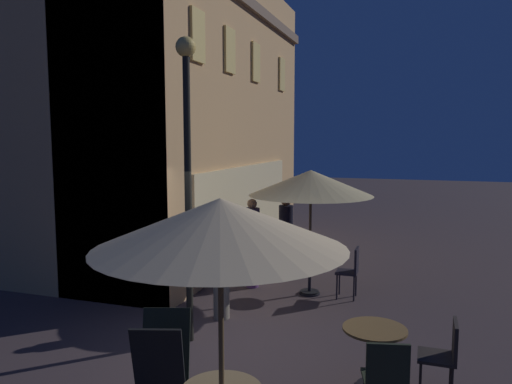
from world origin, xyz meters
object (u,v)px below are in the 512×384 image
(cafe_chair_3, at_px, (445,352))
(patron_standing_2, at_px, (286,236))
(cafe_chair_2, at_px, (386,375))
(patron_standing_0, at_px, (252,242))
(street_lamp_near_corner, at_px, (187,148))
(patron_standing_1, at_px, (221,265))
(cafe_table_0, at_px, (310,266))
(patio_umbrella_0, at_px, (311,183))
(patio_umbrella_1, at_px, (220,225))
(cafe_table_2, at_px, (374,344))
(menu_sandwich_board, at_px, (162,360))
(cafe_chair_0, at_px, (352,268))

(cafe_chair_3, bearing_deg, patron_standing_2, -53.28)
(cafe_chair_2, height_order, patron_standing_0, patron_standing_0)
(street_lamp_near_corner, bearing_deg, patron_standing_1, -5.64)
(street_lamp_near_corner, distance_m, cafe_table_0, 3.71)
(patron_standing_2, bearing_deg, patio_umbrella_0, -95.41)
(patio_umbrella_0, distance_m, patio_umbrella_1, 5.03)
(street_lamp_near_corner, relative_size, cafe_table_2, 5.76)
(patron_standing_1, xyz_separation_m, patron_standing_2, (2.59, -0.41, -0.00))
(menu_sandwich_board, relative_size, cafe_table_2, 1.31)
(patio_umbrella_0, distance_m, cafe_chair_0, 1.74)
(patio_umbrella_1, xyz_separation_m, patron_standing_1, (3.34, 1.39, -1.32))
(cafe_table_0, height_order, patio_umbrella_0, patio_umbrella_0)
(cafe_chair_3, relative_size, patron_standing_0, 0.52)
(cafe_table_0, relative_size, patron_standing_1, 0.45)
(cafe_chair_3, xyz_separation_m, patron_standing_2, (4.10, 2.96, 0.33))
(patio_umbrella_1, bearing_deg, menu_sandwich_board, 54.66)
(street_lamp_near_corner, xyz_separation_m, patron_standing_1, (0.97, -0.10, -1.93))
(street_lamp_near_corner, distance_m, cafe_table_2, 3.56)
(cafe_table_2, bearing_deg, cafe_chair_3, -90.88)
(patron_standing_1, bearing_deg, patio_umbrella_0, 145.84)
(cafe_table_2, relative_size, patron_standing_0, 0.43)
(patio_umbrella_0, xyz_separation_m, patron_standing_1, (-1.68, 1.12, -1.23))
(cafe_table_2, distance_m, cafe_chair_3, 0.78)
(cafe_chair_2, relative_size, cafe_chair_3, 1.01)
(cafe_chair_2, distance_m, patron_standing_2, 5.41)
(patron_standing_2, bearing_deg, cafe_chair_3, -97.83)
(patio_umbrella_1, bearing_deg, street_lamp_near_corner, 32.08)
(patio_umbrella_1, distance_m, cafe_chair_3, 3.16)
(street_lamp_near_corner, height_order, patron_standing_0, street_lamp_near_corner)
(cafe_table_2, height_order, patron_standing_2, patron_standing_2)
(patio_umbrella_1, bearing_deg, cafe_chair_2, -51.89)
(patio_umbrella_0, relative_size, patron_standing_1, 1.35)
(patron_standing_1, bearing_deg, patron_standing_0, -178.34)
(cafe_table_2, distance_m, cafe_chair_0, 3.26)
(menu_sandwich_board, xyz_separation_m, patio_umbrella_0, (4.31, -0.74, 1.62))
(patio_umbrella_0, xyz_separation_m, patron_standing_0, (0.08, 1.19, -1.22))
(patron_standing_0, bearing_deg, menu_sandwich_board, 112.88)
(patron_standing_2, bearing_deg, patron_standing_0, -163.43)
(patron_standing_1, bearing_deg, patio_umbrella_1, 22.07)
(street_lamp_near_corner, xyz_separation_m, cafe_chair_0, (2.65, -2.00, -2.25))
(cafe_chair_0, bearing_deg, menu_sandwich_board, 70.31)
(menu_sandwich_board, height_order, patio_umbrella_0, patio_umbrella_0)
(street_lamp_near_corner, relative_size, patron_standing_0, 2.45)
(street_lamp_near_corner, xyz_separation_m, patio_umbrella_1, (-2.37, -1.49, -0.61))
(patio_umbrella_0, bearing_deg, cafe_chair_2, -157.39)
(patio_umbrella_0, distance_m, cafe_chair_2, 4.56)
(patio_umbrella_1, bearing_deg, patron_standing_2, 9.44)
(menu_sandwich_board, relative_size, patio_umbrella_1, 0.40)
(cafe_table_0, relative_size, patron_standing_2, 0.45)
(menu_sandwich_board, height_order, cafe_chair_0, menu_sandwich_board)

